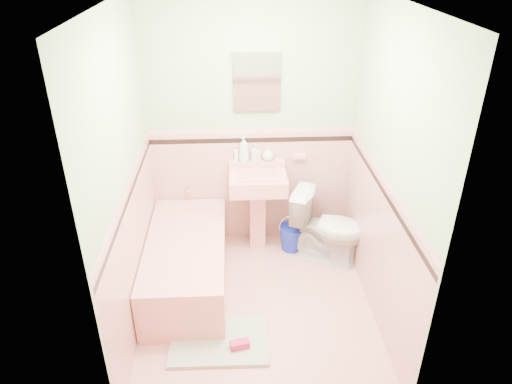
{
  "coord_description": "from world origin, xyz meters",
  "views": [
    {
      "loc": [
        -0.18,
        -3.21,
        2.89
      ],
      "look_at": [
        0.0,
        0.25,
        1.0
      ],
      "focal_mm": 33.4,
      "sensor_mm": 36.0,
      "label": 1
    }
  ],
  "objects_px": {
    "soap_bottle_left": "(244,149)",
    "bucket": "(292,237)",
    "medicine_cabinet": "(257,82)",
    "toilet": "(328,227)",
    "bathtub": "(187,264)",
    "shoe": "(240,344)",
    "sink": "(258,213)",
    "soap_bottle_right": "(268,153)",
    "soap_bottle_mid": "(255,153)"
  },
  "relations": [
    {
      "from": "soap_bottle_right",
      "to": "sink",
      "type": "bearing_deg",
      "value": -121.6
    },
    {
      "from": "medicine_cabinet",
      "to": "toilet",
      "type": "bearing_deg",
      "value": -30.81
    },
    {
      "from": "soap_bottle_mid",
      "to": "bucket",
      "type": "bearing_deg",
      "value": -28.49
    },
    {
      "from": "sink",
      "to": "bucket",
      "type": "height_order",
      "value": "sink"
    },
    {
      "from": "sink",
      "to": "soap_bottle_mid",
      "type": "distance_m",
      "value": 0.6
    },
    {
      "from": "soap_bottle_mid",
      "to": "toilet",
      "type": "height_order",
      "value": "soap_bottle_mid"
    },
    {
      "from": "toilet",
      "to": "bathtub",
      "type": "bearing_deg",
      "value": 127.67
    },
    {
      "from": "bathtub",
      "to": "toilet",
      "type": "xyz_separation_m",
      "value": [
        1.36,
        0.33,
        0.14
      ]
    },
    {
      "from": "sink",
      "to": "toilet",
      "type": "relative_size",
      "value": 1.19
    },
    {
      "from": "soap_bottle_left",
      "to": "bucket",
      "type": "distance_m",
      "value": 1.05
    },
    {
      "from": "bathtub",
      "to": "sink",
      "type": "relative_size",
      "value": 1.74
    },
    {
      "from": "sink",
      "to": "shoe",
      "type": "distance_m",
      "value": 1.44
    },
    {
      "from": "bathtub",
      "to": "soap_bottle_mid",
      "type": "xyz_separation_m",
      "value": [
        0.67,
        0.71,
        0.78
      ]
    },
    {
      "from": "soap_bottle_left",
      "to": "bucket",
      "type": "xyz_separation_m",
      "value": [
        0.48,
        -0.2,
        -0.92
      ]
    },
    {
      "from": "medicine_cabinet",
      "to": "soap_bottle_left",
      "type": "height_order",
      "value": "medicine_cabinet"
    },
    {
      "from": "medicine_cabinet",
      "to": "soap_bottle_right",
      "type": "height_order",
      "value": "medicine_cabinet"
    },
    {
      "from": "bathtub",
      "to": "bucket",
      "type": "relative_size",
      "value": 5.67
    },
    {
      "from": "bathtub",
      "to": "soap_bottle_left",
      "type": "height_order",
      "value": "soap_bottle_left"
    },
    {
      "from": "sink",
      "to": "soap_bottle_mid",
      "type": "bearing_deg",
      "value": 94.12
    },
    {
      "from": "soap_bottle_mid",
      "to": "bathtub",
      "type": "bearing_deg",
      "value": -133.21
    },
    {
      "from": "bucket",
      "to": "shoe",
      "type": "xyz_separation_m",
      "value": [
        -0.57,
        -1.35,
        -0.07
      ]
    },
    {
      "from": "medicine_cabinet",
      "to": "toilet",
      "type": "height_order",
      "value": "medicine_cabinet"
    },
    {
      "from": "bathtub",
      "to": "soap_bottle_left",
      "type": "bearing_deg",
      "value": 52.03
    },
    {
      "from": "bathtub",
      "to": "shoe",
      "type": "bearing_deg",
      "value": -61.31
    },
    {
      "from": "soap_bottle_left",
      "to": "bucket",
      "type": "relative_size",
      "value": 0.97
    },
    {
      "from": "sink",
      "to": "shoe",
      "type": "height_order",
      "value": "sink"
    },
    {
      "from": "soap_bottle_right",
      "to": "toilet",
      "type": "height_order",
      "value": "soap_bottle_right"
    },
    {
      "from": "toilet",
      "to": "shoe",
      "type": "bearing_deg",
      "value": 166.51
    },
    {
      "from": "shoe",
      "to": "soap_bottle_left",
      "type": "bearing_deg",
      "value": 74.17
    },
    {
      "from": "bucket",
      "to": "shoe",
      "type": "distance_m",
      "value": 1.47
    },
    {
      "from": "soap_bottle_mid",
      "to": "medicine_cabinet",
      "type": "bearing_deg",
      "value": 66.62
    },
    {
      "from": "toilet",
      "to": "soap_bottle_right",
      "type": "bearing_deg",
      "value": 80.54
    },
    {
      "from": "bucket",
      "to": "soap_bottle_mid",
      "type": "bearing_deg",
      "value": 151.51
    },
    {
      "from": "soap_bottle_right",
      "to": "toilet",
      "type": "xyz_separation_m",
      "value": [
        0.57,
        -0.38,
        -0.63
      ]
    },
    {
      "from": "soap_bottle_right",
      "to": "bucket",
      "type": "distance_m",
      "value": 0.92
    },
    {
      "from": "soap_bottle_left",
      "to": "bathtub",
      "type": "bearing_deg",
      "value": -127.97
    },
    {
      "from": "shoe",
      "to": "medicine_cabinet",
      "type": "bearing_deg",
      "value": 69.72
    },
    {
      "from": "bathtub",
      "to": "medicine_cabinet",
      "type": "height_order",
      "value": "medicine_cabinet"
    },
    {
      "from": "soap_bottle_left",
      "to": "soap_bottle_mid",
      "type": "xyz_separation_m",
      "value": [
        0.11,
        0.0,
        -0.04
      ]
    },
    {
      "from": "shoe",
      "to": "soap_bottle_right",
      "type": "bearing_deg",
      "value": 65.62
    },
    {
      "from": "medicine_cabinet",
      "to": "soap_bottle_left",
      "type": "relative_size",
      "value": 2.11
    },
    {
      "from": "soap_bottle_left",
      "to": "soap_bottle_right",
      "type": "xyz_separation_m",
      "value": [
        0.24,
        0.0,
        -0.05
      ]
    },
    {
      "from": "soap_bottle_mid",
      "to": "soap_bottle_right",
      "type": "height_order",
      "value": "soap_bottle_mid"
    },
    {
      "from": "soap_bottle_mid",
      "to": "toilet",
      "type": "distance_m",
      "value": 1.02
    },
    {
      "from": "soap_bottle_left",
      "to": "toilet",
      "type": "bearing_deg",
      "value": -25.0
    },
    {
      "from": "toilet",
      "to": "bucket",
      "type": "distance_m",
      "value": 0.44
    },
    {
      "from": "toilet",
      "to": "sink",
      "type": "bearing_deg",
      "value": 97.83
    },
    {
      "from": "medicine_cabinet",
      "to": "soap_bottle_mid",
      "type": "distance_m",
      "value": 0.69
    },
    {
      "from": "bathtub",
      "to": "medicine_cabinet",
      "type": "xyz_separation_m",
      "value": [
        0.68,
        0.74,
        1.47
      ]
    },
    {
      "from": "medicine_cabinet",
      "to": "soap_bottle_mid",
      "type": "height_order",
      "value": "medicine_cabinet"
    }
  ]
}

